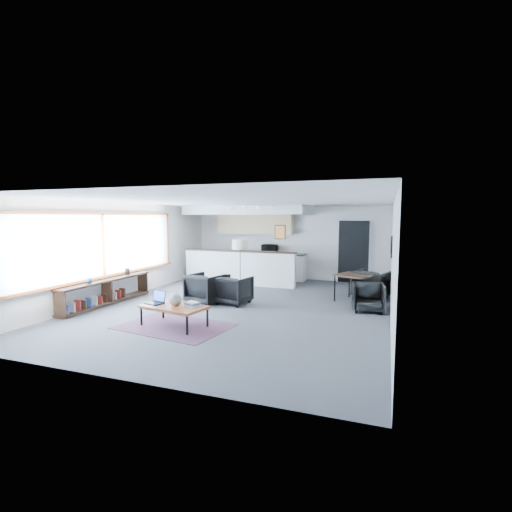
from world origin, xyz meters
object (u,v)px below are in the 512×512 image
(coffee_table, at_px, (174,307))
(dining_chair_far, at_px, (371,285))
(ceramic_pot, at_px, (176,300))
(armchair_right, at_px, (234,288))
(book_stack, at_px, (192,304))
(floor_lamp, at_px, (240,246))
(dining_chair_near, at_px, (368,298))
(armchair_left, at_px, (205,287))
(dining_table, at_px, (355,277))
(microwave, at_px, (270,248))
(laptop, at_px, (157,299))

(coffee_table, distance_m, dining_chair_far, 5.48)
(ceramic_pot, bearing_deg, armchair_right, 82.09)
(ceramic_pot, xyz_separation_m, book_stack, (0.33, 0.10, -0.09))
(floor_lamp, distance_m, dining_chair_near, 4.06)
(armchair_right, bearing_deg, armchair_left, 20.62)
(dining_table, relative_size, dining_chair_near, 1.79)
(book_stack, height_order, dining_chair_far, dining_chair_far)
(dining_table, bearing_deg, dining_chair_far, 52.11)
(dining_chair_far, bearing_deg, dining_chair_near, 108.99)
(dining_table, xyz_separation_m, dining_chair_far, (0.39, 0.51, -0.29))
(armchair_left, xyz_separation_m, dining_chair_far, (4.03, 1.99, -0.05))
(ceramic_pot, bearing_deg, dining_table, 48.20)
(ceramic_pot, height_order, armchair_left, armchair_left)
(armchair_left, height_order, dining_chair_near, armchair_left)
(dining_chair_near, distance_m, microwave, 5.18)
(coffee_table, bearing_deg, dining_table, 58.96)
(coffee_table, height_order, microwave, microwave)
(dining_table, relative_size, dining_chair_far, 1.53)
(book_stack, xyz_separation_m, dining_chair_far, (3.28, 4.00, -0.11))
(dining_chair_far, bearing_deg, laptop, 63.34)
(laptop, distance_m, floor_lamp, 3.83)
(coffee_table, relative_size, floor_lamp, 0.92)
(armchair_right, xyz_separation_m, floor_lamp, (-0.45, 1.55, 0.96))
(coffee_table, distance_m, laptop, 0.48)
(dining_chair_near, bearing_deg, microwave, 127.59)
(book_stack, distance_m, armchair_left, 2.14)
(laptop, xyz_separation_m, dining_chair_near, (4.10, 2.53, -0.20))
(armchair_right, xyz_separation_m, dining_table, (2.90, 1.33, 0.26))
(book_stack, height_order, armchair_right, armchair_right)
(armchair_left, relative_size, floor_lamp, 0.54)
(dining_table, height_order, dining_chair_near, dining_table)
(book_stack, height_order, dining_chair_near, dining_chair_near)
(coffee_table, relative_size, laptop, 3.41)
(laptop, bearing_deg, armchair_right, 83.79)
(laptop, distance_m, dining_table, 5.11)
(ceramic_pot, bearing_deg, floor_lamp, 92.11)
(armchair_left, bearing_deg, dining_table, -145.93)
(coffee_table, bearing_deg, laptop, -179.42)
(dining_chair_near, bearing_deg, armchair_left, -179.94)
(floor_lamp, bearing_deg, coffee_table, -88.49)
(book_stack, relative_size, dining_chair_far, 0.47)
(coffee_table, distance_m, microwave, 6.29)
(coffee_table, xyz_separation_m, laptop, (-0.46, 0.09, 0.11))
(dining_chair_far, bearing_deg, coffee_table, 67.34)
(armchair_left, distance_m, dining_table, 3.93)
(ceramic_pot, bearing_deg, armchair_left, 101.33)
(book_stack, xyz_separation_m, floor_lamp, (-0.47, 3.71, 0.88))
(armchair_left, xyz_separation_m, floor_lamp, (0.28, 1.70, 0.93))
(coffee_table, height_order, dining_chair_far, dining_chair_far)
(coffee_table, xyz_separation_m, armchair_left, (-0.38, 2.11, 0.02))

